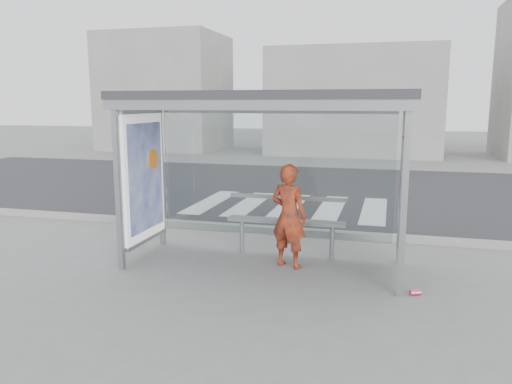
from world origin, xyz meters
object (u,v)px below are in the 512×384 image
bus_shelter (240,135)px  bench (286,221)px  person (289,216)px  soda_can (415,293)px

bus_shelter → bench: bearing=40.6°
bus_shelter → bench: 1.61m
person → bench: size_ratio=0.83×
bus_shelter → soda_can: bus_shelter is taller
bus_shelter → soda_can: size_ratio=31.66×
bus_shelter → bench: size_ratio=2.23×
bench → bus_shelter: bearing=-139.4°
person → bench: bearing=-55.8°
bus_shelter → soda_can: 3.30m
person → bus_shelter: bearing=19.5°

